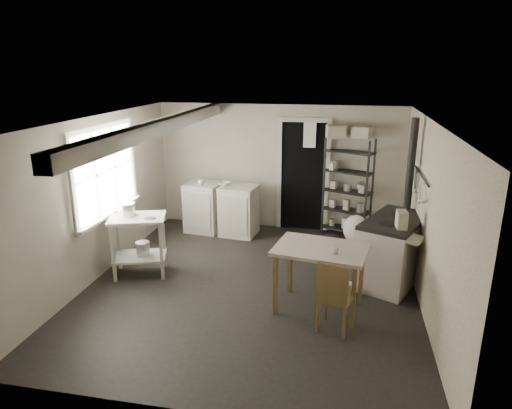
% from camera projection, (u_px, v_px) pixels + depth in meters
% --- Properties ---
extents(floor, '(5.00, 5.00, 0.00)m').
position_uv_depth(floor, '(252.00, 285.00, 6.42)').
color(floor, black).
rests_on(floor, ground).
extents(ceiling, '(5.00, 5.00, 0.00)m').
position_uv_depth(ceiling, '(251.00, 120.00, 5.74)').
color(ceiling, beige).
rests_on(ceiling, wall_back).
extents(wall_back, '(4.50, 0.02, 2.30)m').
position_uv_depth(wall_back, '(279.00, 168.00, 8.43)').
color(wall_back, '#BEB5A2').
rests_on(wall_back, ground).
extents(wall_front, '(4.50, 0.02, 2.30)m').
position_uv_depth(wall_front, '(190.00, 297.00, 3.74)').
color(wall_front, '#BEB5A2').
rests_on(wall_front, ground).
extents(wall_left, '(0.02, 5.00, 2.30)m').
position_uv_depth(wall_left, '(97.00, 198.00, 6.50)').
color(wall_left, '#BEB5A2').
rests_on(wall_left, ground).
extents(wall_right, '(0.02, 5.00, 2.30)m').
position_uv_depth(wall_right, '(429.00, 218.00, 5.67)').
color(wall_right, '#BEB5A2').
rests_on(wall_right, ground).
extents(window, '(0.12, 1.76, 1.28)m').
position_uv_depth(window, '(104.00, 171.00, 6.58)').
color(window, beige).
rests_on(window, wall_left).
extents(doorway, '(0.96, 0.10, 2.08)m').
position_uv_depth(doorway, '(303.00, 177.00, 8.36)').
color(doorway, beige).
rests_on(doorway, ground).
extents(ceiling_beam, '(0.18, 5.00, 0.18)m').
position_uv_depth(ceiling_beam, '(162.00, 126.00, 5.99)').
color(ceiling_beam, beige).
rests_on(ceiling_beam, ceiling).
extents(wallpaper_panel, '(0.01, 5.00, 2.30)m').
position_uv_depth(wallpaper_panel, '(428.00, 218.00, 5.67)').
color(wallpaper_panel, beige).
rests_on(wallpaper_panel, wall_right).
extents(utensil_rail, '(0.06, 1.20, 0.44)m').
position_uv_depth(utensil_rail, '(420.00, 175.00, 6.12)').
color(utensil_rail, silver).
rests_on(utensil_rail, wall_right).
extents(prep_table, '(0.91, 0.77, 0.89)m').
position_uv_depth(prep_table, '(139.00, 249.00, 6.66)').
color(prep_table, beige).
rests_on(prep_table, ground).
extents(stockpot, '(0.25, 0.25, 0.26)m').
position_uv_depth(stockpot, '(127.00, 212.00, 6.58)').
color(stockpot, silver).
rests_on(stockpot, prep_table).
extents(saucepan, '(0.21, 0.21, 0.10)m').
position_uv_depth(saucepan, '(150.00, 222.00, 6.44)').
color(saucepan, silver).
rests_on(saucepan, prep_table).
extents(bucket, '(0.22, 0.22, 0.22)m').
position_uv_depth(bucket, '(143.00, 249.00, 6.69)').
color(bucket, silver).
rests_on(bucket, prep_table).
extents(base_cabinets, '(1.44, 0.76, 0.91)m').
position_uv_depth(base_cabinets, '(221.00, 208.00, 8.33)').
color(base_cabinets, beige).
rests_on(base_cabinets, ground).
extents(mixing_bowl, '(0.40, 0.40, 0.08)m').
position_uv_depth(mixing_bowl, '(224.00, 183.00, 8.14)').
color(mixing_bowl, silver).
rests_on(mixing_bowl, base_cabinets).
extents(counter_cup, '(0.14, 0.14, 0.09)m').
position_uv_depth(counter_cup, '(201.00, 181.00, 8.18)').
color(counter_cup, silver).
rests_on(counter_cup, base_cabinets).
extents(shelf_rack, '(0.90, 0.62, 1.77)m').
position_uv_depth(shelf_rack, '(348.00, 184.00, 8.07)').
color(shelf_rack, black).
rests_on(shelf_rack, ground).
extents(shelf_jar, '(0.10, 0.10, 0.17)m').
position_uv_depth(shelf_jar, '(332.00, 160.00, 8.03)').
color(shelf_jar, silver).
rests_on(shelf_jar, shelf_rack).
extents(storage_box_a, '(0.35, 0.32, 0.21)m').
position_uv_depth(storage_box_a, '(336.00, 124.00, 7.79)').
color(storage_box_a, beige).
rests_on(storage_box_a, shelf_rack).
extents(storage_box_b, '(0.38, 0.36, 0.19)m').
position_uv_depth(storage_box_b, '(362.00, 125.00, 7.76)').
color(storage_box_b, beige).
rests_on(storage_box_b, shelf_rack).
extents(stove, '(1.10, 1.37, 0.94)m').
position_uv_depth(stove, '(393.00, 253.00, 6.41)').
color(stove, beige).
rests_on(stove, ground).
extents(stovepipe, '(0.13, 0.13, 1.42)m').
position_uv_depth(stovepipe, '(411.00, 166.00, 6.47)').
color(stovepipe, black).
rests_on(stovepipe, stove).
extents(side_ledge, '(0.64, 0.51, 0.86)m').
position_uv_depth(side_ledge, '(397.00, 266.00, 6.02)').
color(side_ledge, beige).
rests_on(side_ledge, ground).
extents(oats_box, '(0.14, 0.22, 0.31)m').
position_uv_depth(oats_box, '(401.00, 223.00, 5.89)').
color(oats_box, beige).
rests_on(oats_box, side_ledge).
extents(work_table, '(1.22, 0.94, 0.84)m').
position_uv_depth(work_table, '(319.00, 281.00, 5.70)').
color(work_table, beige).
rests_on(work_table, ground).
extents(table_cup, '(0.12, 0.12, 0.09)m').
position_uv_depth(table_cup, '(335.00, 256.00, 5.40)').
color(table_cup, silver).
rests_on(table_cup, work_table).
extents(chair, '(0.46, 0.47, 0.88)m').
position_uv_depth(chair, '(336.00, 291.00, 5.23)').
color(chair, brown).
rests_on(chair, ground).
extents(flour_sack, '(0.53, 0.50, 0.51)m').
position_uv_depth(flour_sack, '(355.00, 230.00, 7.88)').
color(flour_sack, white).
rests_on(flour_sack, ground).
extents(floor_crock, '(0.12, 0.12, 0.15)m').
position_uv_depth(floor_crock, '(349.00, 289.00, 6.16)').
color(floor_crock, silver).
rests_on(floor_crock, ground).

